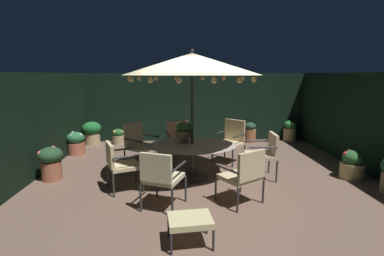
{
  "coord_description": "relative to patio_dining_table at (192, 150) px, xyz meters",
  "views": [
    {
      "loc": [
        -0.6,
        -5.54,
        2.15
      ],
      "look_at": [
        -0.29,
        0.21,
        1.06
      ],
      "focal_mm": 26.58,
      "sensor_mm": 36.0,
      "label": 1
    }
  ],
  "objects": [
    {
      "name": "potted_plant_back_center",
      "position": [
        3.39,
        3.24,
        -0.26
      ],
      "size": [
        0.4,
        0.4,
        0.67
      ],
      "color": "tan",
      "rests_on": "ground_plane"
    },
    {
      "name": "potted_plant_right_far",
      "position": [
        3.34,
        -0.22,
        -0.31
      ],
      "size": [
        0.47,
        0.47,
        0.6
      ],
      "color": "tan",
      "rests_on": "ground_plane"
    },
    {
      "name": "patio_chair_southeast",
      "position": [
        -1.22,
        0.9,
        -0.02
      ],
      "size": [
        0.84,
        0.85,
        1.03
      ],
      "color": "#2A302F",
      "rests_on": "ground_plane"
    },
    {
      "name": "hedge_backdrop_rear",
      "position": [
        0.29,
        3.59,
        0.49
      ],
      "size": [
        7.7,
        0.3,
        2.19
      ],
      "primitive_type": "cube",
      "color": "black",
      "rests_on": "ground_plane"
    },
    {
      "name": "potted_plant_back_right",
      "position": [
        -2.9,
        0.04,
        -0.21
      ],
      "size": [
        0.48,
        0.48,
        0.69
      ],
      "color": "#A75D43",
      "rests_on": "ground_plane"
    },
    {
      "name": "potted_plant_front_corner",
      "position": [
        2.03,
        3.14,
        -0.29
      ],
      "size": [
        0.38,
        0.38,
        0.63
      ],
      "color": "#A2623D",
      "rests_on": "ground_plane"
    },
    {
      "name": "patio_chair_south",
      "position": [
        -1.38,
        -0.58,
        -0.05
      ],
      "size": [
        0.74,
        0.75,
        0.92
      ],
      "color": "#2F2F2C",
      "rests_on": "ground_plane"
    },
    {
      "name": "patio_chair_southwest",
      "position": [
        -0.57,
        -1.39,
        -0.02
      ],
      "size": [
        0.76,
        0.78,
        0.98
      ],
      "color": "#2A2F30",
      "rests_on": "ground_plane"
    },
    {
      "name": "patio_chair_northeast",
      "position": [
        1.03,
        1.11,
        -0.02
      ],
      "size": [
        0.84,
        0.84,
        1.04
      ],
      "color": "#292A33",
      "rests_on": "ground_plane"
    },
    {
      "name": "potted_plant_right_near",
      "position": [
        -2.96,
        3.11,
        -0.22
      ],
      "size": [
        0.58,
        0.58,
        0.7
      ],
      "color": "tan",
      "rests_on": "ground_plane"
    },
    {
      "name": "hedge_backdrop_left",
      "position": [
        -3.4,
        -0.17,
        0.49
      ],
      "size": [
        0.3,
        7.82,
        2.19
      ],
      "primitive_type": "cube",
      "color": "black",
      "rests_on": "ground_plane"
    },
    {
      "name": "patio_dining_table",
      "position": [
        0.0,
        0.0,
        0.0
      ],
      "size": [
        1.82,
        1.51,
        0.73
      ],
      "color": "#2F2C2B",
      "rests_on": "ground_plane"
    },
    {
      "name": "potted_plant_back_left",
      "position": [
        -2.15,
        3.11,
        -0.37
      ],
      "size": [
        0.36,
        0.36,
        0.47
      ],
      "color": "tan",
      "rests_on": "ground_plane"
    },
    {
      "name": "centerpiece_planter",
      "position": [
        -0.16,
        0.15,
        0.39
      ],
      "size": [
        0.35,
        0.35,
        0.47
      ],
      "color": "#7F6649",
      "rests_on": "patio_dining_table"
    },
    {
      "name": "ottoman_footrest",
      "position": [
        -0.15,
        -2.38,
        -0.29
      ],
      "size": [
        0.59,
        0.48,
        0.37
      ],
      "color": "#2C2D30",
      "rests_on": "ground_plane"
    },
    {
      "name": "patio_umbrella",
      "position": [
        0.0,
        -0.0,
        1.74
      ],
      "size": [
        2.73,
        2.73,
        2.64
      ],
      "color": "#293230",
      "rests_on": "ground_plane"
    },
    {
      "name": "potted_plant_left_far",
      "position": [
        -3.06,
        1.96,
        -0.29
      ],
      "size": [
        0.46,
        0.46,
        0.62
      ],
      "color": "#B25F44",
      "rests_on": "ground_plane"
    },
    {
      "name": "patio_chair_north",
      "position": [
        1.5,
        -0.07,
        -0.03
      ],
      "size": [
        0.65,
        0.63,
        0.95
      ],
      "color": "#2F2F2F",
      "rests_on": "ground_plane"
    },
    {
      "name": "patio_chair_west",
      "position": [
        0.79,
        -1.28,
        -0.06
      ],
      "size": [
        0.82,
        0.81,
        0.95
      ],
      "color": "#2E2C2D",
      "rests_on": "ground_plane"
    },
    {
      "name": "ground_plane",
      "position": [
        0.29,
        -0.17,
        -0.61
      ],
      "size": [
        7.7,
        7.82,
        0.02
      ],
      "primitive_type": "cube",
      "color": "brown"
    },
    {
      "name": "patio_chair_east",
      "position": [
        -0.27,
        1.49,
        -0.07
      ],
      "size": [
        0.72,
        0.69,
        0.94
      ],
      "color": "#2D2A2E",
      "rests_on": "ground_plane"
    }
  ]
}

